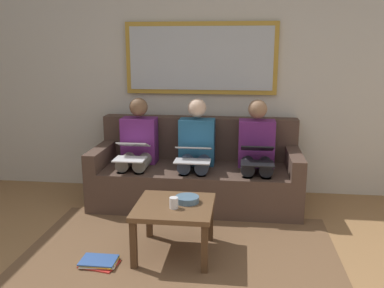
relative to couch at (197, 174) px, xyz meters
The scene contains 14 objects.
wall_rear 1.10m from the couch, 90.00° to the right, with size 6.00×0.12×2.60m, color beige.
area_rug 1.30m from the couch, 90.00° to the left, with size 2.60×1.80×0.01m, color brown.
couch is the anchor object (origin of this frame).
framed_mirror 1.30m from the couch, 90.00° to the right, with size 1.71×0.05×0.80m.
coffee_table 1.22m from the couch, 87.77° to the left, with size 0.63×0.63×0.43m.
cup 1.30m from the couch, 88.32° to the left, with size 0.07×0.07×0.09m, color silver.
bowl 1.16m from the couch, 92.45° to the left, with size 0.20×0.20×0.05m, color slate.
person_left 0.71m from the couch, behind, with size 0.38×0.58×1.14m.
laptop_black 0.77m from the couch, 154.90° to the left, with size 0.32×0.38×0.17m.
person_middle 0.31m from the couch, 90.00° to the left, with size 0.38×0.58×1.14m.
laptop_silver 0.44m from the couch, 90.00° to the left, with size 0.36×0.33×0.14m.
person_right 0.71m from the couch, ahead, with size 0.38×0.58×1.14m.
laptop_white 0.78m from the couch, 25.18° to the left, with size 0.32×0.38×0.17m.
magazine_stack 1.63m from the couch, 67.60° to the left, with size 0.31×0.25×0.04m.
Camera 1 is at (-0.48, 2.23, 1.68)m, focal length 38.87 mm.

